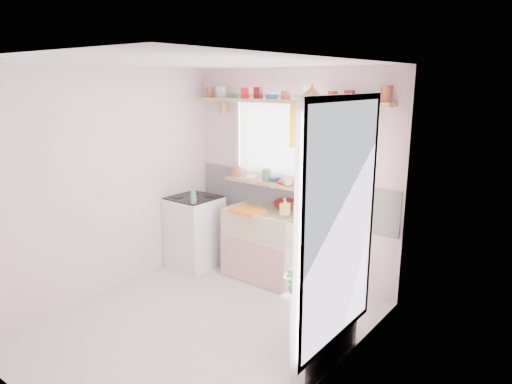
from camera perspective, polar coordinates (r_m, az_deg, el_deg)
The scene contains 19 objects.
room at distance 4.50m, azimuth 6.21°, elevation 1.13°, with size 3.20×3.20×3.20m.
sink_unit at distance 5.54m, azimuth 1.15°, elevation -6.47°, with size 0.95×0.65×1.11m.
cooker at distance 5.95m, azimuth -7.66°, elevation -4.86°, with size 0.58×0.58×0.93m.
radiator_ledge at distance 4.01m, azimuth 8.77°, elevation -15.54°, with size 0.22×0.95×0.78m.
windowsill at distance 5.49m, azimuth 2.34°, elevation 1.03°, with size 1.40×0.22×0.04m, color tan.
pine_shelf at distance 5.26m, azimuth 3.74°, elevation 11.25°, with size 2.52×0.24×0.04m, color tan.
shelf_crockery at distance 5.27m, azimuth 3.59°, elevation 12.07°, with size 2.47×0.11×0.12m.
sill_crockery at distance 5.50m, azimuth 1.93°, elevation 1.85°, with size 1.35×0.11×0.12m.
dish_tray at distance 5.33m, azimuth -1.13°, elevation -2.35°, with size 0.37×0.28×0.04m, color orange.
colander at distance 5.47m, azimuth 3.73°, elevation -1.42°, with size 0.30×0.30×0.14m, color #5F1310.
jade_plant at distance 3.80m, azimuth 8.26°, elevation -6.00°, with size 0.54×0.47×0.60m, color #2D712D.
fruit_bowl at distance 3.70m, azimuth 6.24°, elevation -10.78°, with size 0.34×0.34×0.08m, color silver.
herb_pot at distance 3.52m, azimuth 4.55°, elevation -11.01°, with size 0.10×0.07×0.20m, color #265F2B.
soap_bottle_sink at distance 5.23m, azimuth 3.64°, elevation -1.78°, with size 0.09×0.09×0.20m, color #D5D75F.
sill_cup at distance 5.30m, azimuth 4.01°, elevation 1.31°, with size 0.13×0.13×0.10m, color beige.
sill_bowl at distance 5.55m, azimuth 2.29°, elevation 1.72°, with size 0.20×0.20×0.06m, color #3255A4.
shelf_vase at distance 5.07m, azimuth 6.99°, elevation 12.26°, with size 0.16×0.16×0.17m, color #AB5D34.
cooker_bottle at distance 5.50m, azimuth -7.86°, elevation -0.37°, with size 0.08×0.08×0.21m, color #458B58.
fruit at distance 3.67m, azimuth 6.40°, elevation -9.88°, with size 0.20×0.14×0.10m.
Camera 1 is at (2.94, -2.89, 2.35)m, focal length 32.00 mm.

